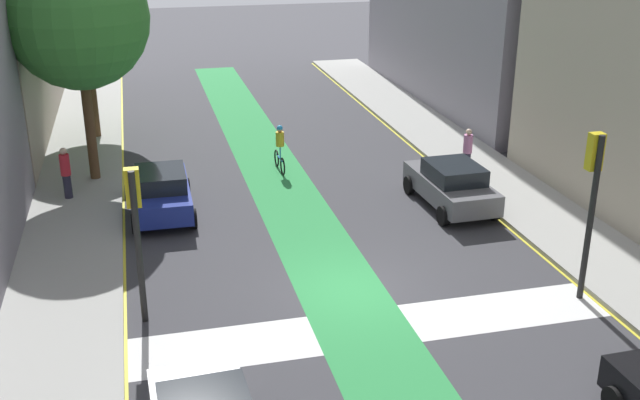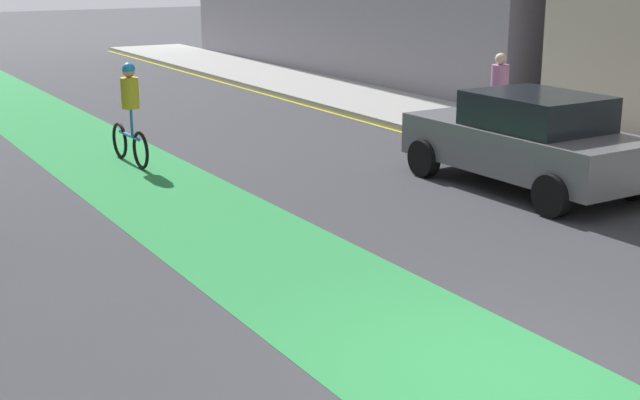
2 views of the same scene
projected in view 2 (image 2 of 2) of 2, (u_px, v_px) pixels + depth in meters
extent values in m
plane|color=#38383D|center=(506.00, 374.00, 8.03)|extent=(120.00, 120.00, 0.00)
cube|color=#2D8C47|center=(478.00, 383.00, 7.86)|extent=(2.40, 60.00, 0.01)
cube|color=slate|center=(525.00, 147.00, 14.40)|extent=(1.92, 4.25, 0.70)
cube|color=black|center=(537.00, 111.00, 14.07)|extent=(1.66, 2.04, 0.55)
cylinder|color=black|center=(424.00, 158.00, 15.22)|extent=(0.24, 0.65, 0.64)
cylinder|color=black|center=(501.00, 147.00, 16.15)|extent=(0.24, 0.65, 0.64)
cylinder|color=black|center=(552.00, 196.00, 12.83)|extent=(0.24, 0.65, 0.64)
cylinder|color=black|center=(634.00, 180.00, 13.76)|extent=(0.24, 0.65, 0.64)
torus|color=black|center=(120.00, 140.00, 16.61)|extent=(0.08, 0.68, 0.68)
torus|color=black|center=(141.00, 150.00, 15.75)|extent=(0.08, 0.68, 0.68)
cylinder|color=#2672BF|center=(129.00, 136.00, 16.13)|extent=(0.09, 0.95, 0.06)
cylinder|color=#2672BF|center=(132.00, 122.00, 15.94)|extent=(0.05, 0.05, 0.50)
cylinder|color=gold|center=(130.00, 93.00, 15.80)|extent=(0.32, 0.32, 0.55)
sphere|color=tan|center=(129.00, 71.00, 15.70)|extent=(0.22, 0.22, 0.22)
sphere|color=#268CCC|center=(129.00, 69.00, 15.69)|extent=(0.23, 0.23, 0.23)
cylinder|color=#262638|center=(498.00, 120.00, 17.50)|extent=(0.28, 0.28, 0.79)
cylinder|color=#BF72A5|center=(500.00, 83.00, 17.31)|extent=(0.34, 0.34, 0.70)
sphere|color=beige|center=(501.00, 59.00, 17.19)|extent=(0.23, 0.23, 0.23)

